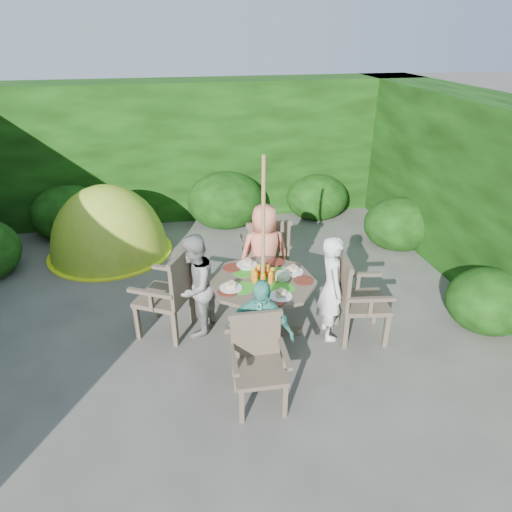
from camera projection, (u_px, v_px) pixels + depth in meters
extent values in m
plane|color=#4E4A45|center=(217.00, 325.00, 5.73)|extent=(60.00, 60.00, 0.00)
cube|color=black|center=(189.00, 150.00, 8.66)|extent=(9.00, 1.00, 2.50)
cylinder|color=#44392C|center=(263.00, 308.00, 5.45)|extent=(0.12, 0.12, 0.69)
cube|color=#44392C|center=(262.00, 330.00, 5.59)|extent=(0.92, 0.32, 0.06)
cube|color=#44392C|center=(262.00, 330.00, 5.59)|extent=(0.32, 0.92, 0.06)
cylinder|color=#44392C|center=(263.00, 282.00, 5.28)|extent=(1.53, 1.53, 0.04)
cylinder|color=green|center=(242.00, 288.00, 5.12)|extent=(0.29, 0.29, 0.00)
cylinder|color=green|center=(282.00, 289.00, 5.10)|extent=(0.29, 0.29, 0.00)
cylinder|color=green|center=(244.00, 272.00, 5.45)|extent=(0.29, 0.29, 0.00)
cylinder|color=green|center=(282.00, 273.00, 5.43)|extent=(0.29, 0.29, 0.00)
cylinder|color=green|center=(263.00, 280.00, 5.27)|extent=(0.29, 0.29, 0.00)
cylinder|color=white|center=(293.00, 272.00, 5.44)|extent=(0.25, 0.25, 0.01)
cylinder|color=white|center=(247.00, 265.00, 5.59)|extent=(0.25, 0.25, 0.01)
cylinder|color=white|center=(231.00, 288.00, 5.10)|extent=(0.25, 0.25, 0.01)
cylinder|color=white|center=(281.00, 296.00, 4.95)|extent=(0.25, 0.25, 0.01)
cylinder|color=#B0280B|center=(303.00, 280.00, 5.25)|extent=(0.22, 0.22, 0.01)
cylinder|color=#B0280B|center=(275.00, 262.00, 5.66)|extent=(0.22, 0.22, 0.01)
cylinder|color=#B0280B|center=(232.00, 268.00, 5.53)|extent=(0.22, 0.22, 0.01)
cylinder|color=#B0280B|center=(228.00, 291.00, 5.04)|extent=(0.22, 0.22, 0.01)
cylinder|color=#B0280B|center=(275.00, 301.00, 4.87)|extent=(0.22, 0.22, 0.01)
cylinder|color=#66A840|center=(282.00, 276.00, 5.30)|extent=(0.18, 0.18, 0.06)
cylinder|color=olive|center=(263.00, 252.00, 5.11)|extent=(0.05, 0.05, 2.20)
cube|color=#44392C|center=(363.00, 302.00, 5.36)|extent=(0.62, 0.64, 0.05)
cube|color=#44392C|center=(386.00, 330.00, 5.26)|extent=(0.06, 0.06, 0.45)
cube|color=#44392C|center=(375.00, 307.00, 5.69)|extent=(0.06, 0.06, 0.45)
cube|color=#44392C|center=(346.00, 331.00, 5.24)|extent=(0.06, 0.06, 0.45)
cube|color=#44392C|center=(337.00, 308.00, 5.67)|extent=(0.06, 0.06, 0.45)
cube|color=#44392C|center=(343.00, 281.00, 5.21)|extent=(0.13, 0.56, 0.54)
cube|color=#44392C|center=(372.00, 299.00, 5.01)|extent=(0.54, 0.13, 0.04)
cube|color=#44392C|center=(359.00, 274.00, 5.51)|extent=(0.54, 0.13, 0.04)
cube|color=#44392C|center=(164.00, 297.00, 5.43)|extent=(0.76, 0.77, 0.06)
cube|color=#44392C|center=(157.00, 300.00, 5.82)|extent=(0.08, 0.08, 0.47)
cube|color=#44392C|center=(138.00, 322.00, 5.40)|extent=(0.08, 0.08, 0.47)
cube|color=#44392C|center=(192.00, 307.00, 5.69)|extent=(0.08, 0.08, 0.47)
cube|color=#44392C|center=(175.00, 329.00, 5.27)|extent=(0.08, 0.08, 0.47)
cube|color=#44392C|center=(182.00, 278.00, 5.23)|extent=(0.31, 0.53, 0.56)
cube|color=#44392C|center=(173.00, 269.00, 5.58)|extent=(0.52, 0.31, 0.04)
cube|color=#44392C|center=(150.00, 293.00, 5.09)|extent=(0.52, 0.31, 0.04)
cube|color=#44392C|center=(265.00, 255.00, 6.45)|extent=(0.58, 0.56, 0.05)
cube|color=#44392C|center=(277.00, 261.00, 6.80)|extent=(0.06, 0.06, 0.46)
cube|color=#44392C|center=(246.00, 263.00, 6.73)|extent=(0.06, 0.06, 0.46)
cube|color=#44392C|center=(285.00, 276.00, 6.38)|extent=(0.06, 0.06, 0.46)
cube|color=#44392C|center=(251.00, 279.00, 6.31)|extent=(0.06, 0.06, 0.46)
cube|color=#44392C|center=(269.00, 244.00, 6.08)|extent=(0.57, 0.06, 0.54)
cube|color=#44392C|center=(285.00, 239.00, 6.39)|extent=(0.07, 0.55, 0.04)
cube|color=#44392C|center=(245.00, 242.00, 6.30)|extent=(0.07, 0.55, 0.04)
cube|color=#44392C|center=(259.00, 371.00, 4.37)|extent=(0.51, 0.49, 0.05)
cube|color=#44392C|center=(241.00, 406.00, 4.25)|extent=(0.05, 0.05, 0.40)
cube|color=#44392C|center=(285.00, 401.00, 4.32)|extent=(0.05, 0.05, 0.40)
cube|color=#44392C|center=(236.00, 376.00, 4.62)|extent=(0.05, 0.05, 0.40)
cube|color=#44392C|center=(276.00, 371.00, 4.68)|extent=(0.05, 0.05, 0.40)
cube|color=#44392C|center=(255.00, 336.00, 4.46)|extent=(0.49, 0.05, 0.47)
cube|color=#44392C|center=(234.00, 359.00, 4.25)|extent=(0.06, 0.47, 0.04)
cube|color=#44392C|center=(285.00, 353.00, 4.32)|extent=(0.06, 0.47, 0.04)
imported|color=white|center=(332.00, 288.00, 5.29)|extent=(0.35, 0.50, 1.29)
imported|color=gray|center=(195.00, 286.00, 5.35)|extent=(0.70, 0.77, 1.27)
imported|color=#E97C60|center=(264.00, 254.00, 6.01)|extent=(0.67, 0.45, 1.36)
imported|color=#4AAD99|center=(261.00, 331.00, 4.62)|extent=(0.75, 0.60, 1.20)
ellipsoid|color=#92B222|center=(111.00, 252.00, 7.57)|extent=(2.34, 2.34, 2.28)
ellipsoid|color=black|center=(121.00, 268.00, 7.07)|extent=(0.71, 0.51, 0.78)
cylinder|color=#F3FF1A|center=(111.00, 252.00, 7.56)|extent=(1.99, 1.99, 0.03)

